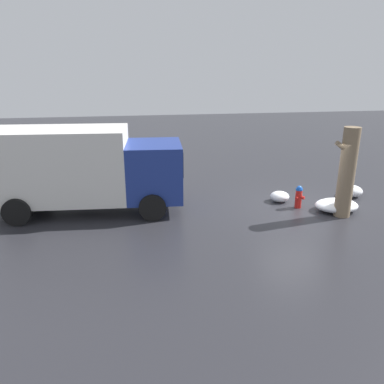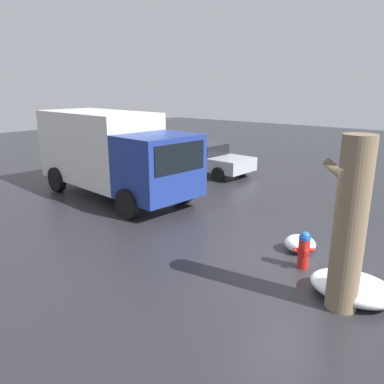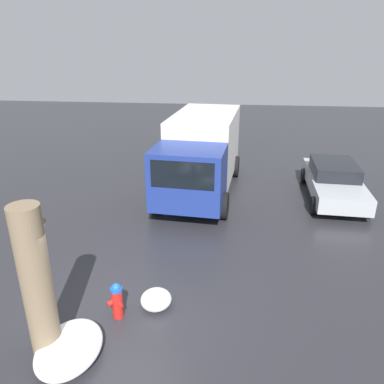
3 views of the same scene
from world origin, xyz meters
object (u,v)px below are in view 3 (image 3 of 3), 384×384
tree_trunk (37,284)px  delivery_truck (202,151)px  parked_car (334,180)px  fire_hydrant (117,300)px

tree_trunk → delivery_truck: (8.68, -2.10, 0.06)m
tree_trunk → parked_car: bearing=-39.7°
tree_trunk → delivery_truck: bearing=-13.6°
fire_hydrant → tree_trunk: bearing=7.4°
parked_car → delivery_truck: bearing=1.0°
parked_car → tree_trunk: bearing=53.1°
fire_hydrant → parked_car: parked_car is taller
tree_trunk → delivery_truck: size_ratio=0.45×
fire_hydrant → tree_trunk: size_ratio=0.27×
tree_trunk → fire_hydrant: bearing=-41.9°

